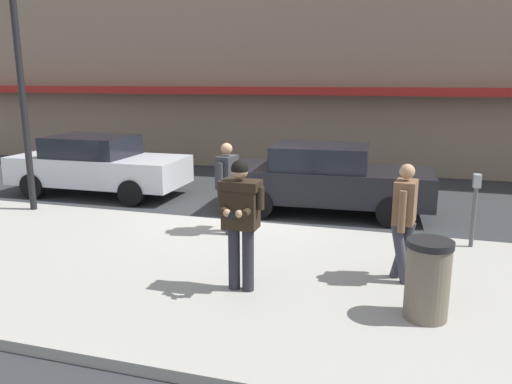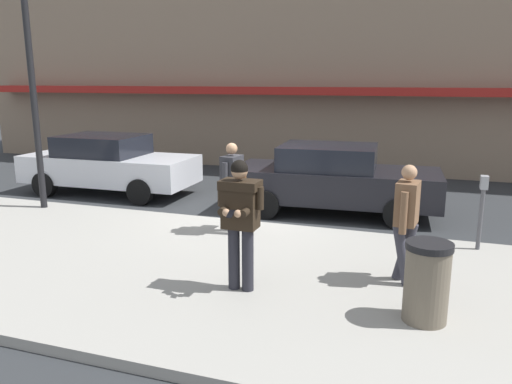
% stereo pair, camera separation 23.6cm
% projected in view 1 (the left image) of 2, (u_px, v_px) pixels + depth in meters
% --- Properties ---
extents(ground_plane, '(80.00, 80.00, 0.00)m').
position_uv_depth(ground_plane, '(241.00, 224.00, 10.43)').
color(ground_plane, '#2B2D30').
extents(sidewalk, '(32.00, 5.30, 0.14)m').
position_uv_depth(sidewalk, '(245.00, 277.00, 7.47)').
color(sidewalk, '#99968E').
rests_on(sidewalk, ground).
extents(curb_paint_line, '(28.00, 0.12, 0.01)m').
position_uv_depth(curb_paint_line, '(288.00, 227.00, 10.20)').
color(curb_paint_line, silver).
rests_on(curb_paint_line, ground).
extents(parked_sedan_near, '(4.52, 1.97, 1.54)m').
position_uv_depth(parked_sedan_near, '(98.00, 165.00, 12.94)').
color(parked_sedan_near, silver).
rests_on(parked_sedan_near, ground).
extents(parked_sedan_mid, '(4.59, 2.11, 1.54)m').
position_uv_depth(parked_sedan_mid, '(326.00, 178.00, 11.19)').
color(parked_sedan_mid, black).
rests_on(parked_sedan_mid, ground).
extents(man_texting_on_phone, '(0.65, 0.59, 1.81)m').
position_uv_depth(man_texting_on_phone, '(240.00, 211.00, 6.61)').
color(man_texting_on_phone, '#23232B').
rests_on(man_texting_on_phone, sidewalk).
extents(pedestrian_with_bag, '(0.37, 0.72, 1.70)m').
position_uv_depth(pedestrian_with_bag, '(228.00, 182.00, 9.21)').
color(pedestrian_with_bag, '#33333D').
rests_on(pedestrian_with_bag, sidewalk).
extents(pedestrian_dark_coat, '(0.37, 0.60, 1.70)m').
position_uv_depth(pedestrian_dark_coat, '(404.00, 215.00, 6.97)').
color(pedestrian_dark_coat, '#33333D').
rests_on(pedestrian_dark_coat, sidewalk).
extents(street_lamp_post, '(0.36, 0.36, 4.88)m').
position_uv_depth(street_lamp_post, '(20.00, 71.00, 10.42)').
color(street_lamp_post, black).
rests_on(street_lamp_post, sidewalk).
extents(parking_meter, '(0.12, 0.18, 1.27)m').
position_uv_depth(parking_meter, '(475.00, 200.00, 8.43)').
color(parking_meter, '#4C4C51').
rests_on(parking_meter, sidewalk).
extents(trash_bin, '(0.55, 0.55, 0.98)m').
position_uv_depth(trash_bin, '(428.00, 279.00, 5.94)').
color(trash_bin, '#665B4C').
rests_on(trash_bin, sidewalk).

